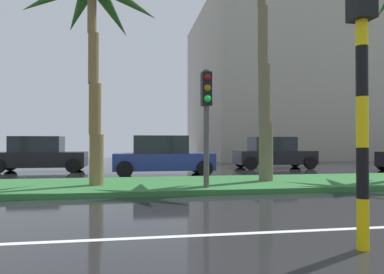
# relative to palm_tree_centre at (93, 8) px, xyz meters

# --- Properties ---
(ground_plane) EXTENTS (90.00, 42.00, 0.10)m
(ground_plane) POSITION_rel_palm_tree_centre_xyz_m (-2.90, 1.38, -5.55)
(ground_plane) COLOR black
(palm_tree_centre) EXTENTS (4.20, 4.10, 6.68)m
(palm_tree_centre) POSITION_rel_palm_tree_centre_xyz_m (0.00, 0.00, 0.00)
(palm_tree_centre) COLOR olive
(palm_tree_centre) RESTS_ON median_strip
(traffic_signal_median_right) EXTENTS (0.28, 0.43, 3.37)m
(traffic_signal_median_right) POSITION_rel_palm_tree_centre_xyz_m (3.26, -1.06, -3.03)
(traffic_signal_median_right) COLOR #4C4C47
(traffic_signal_median_right) RESTS_ON median_strip
(traffic_signal_foreground) EXTENTS (0.28, 0.43, 4.14)m
(traffic_signal_foreground) POSITION_rel_palm_tree_centre_xyz_m (4.23, -6.69, -2.66)
(traffic_signal_foreground) COLOR yellow
(traffic_signal_foreground) RESTS_ON ground_plane
(car_in_traffic_leading) EXTENTS (4.30, 2.02, 1.72)m
(car_in_traffic_leading) POSITION_rel_palm_tree_centre_xyz_m (-3.25, 7.32, -4.68)
(car_in_traffic_leading) COLOR black
(car_in_traffic_leading) RESTS_ON ground_plane
(car_in_traffic_second) EXTENTS (4.30, 2.02, 1.72)m
(car_in_traffic_second) POSITION_rel_palm_tree_centre_xyz_m (2.49, 4.55, -4.68)
(car_in_traffic_second) COLOR navy
(car_in_traffic_second) RESTS_ON ground_plane
(car_in_traffic_third) EXTENTS (4.30, 2.02, 1.72)m
(car_in_traffic_third) POSITION_rel_palm_tree_centre_xyz_m (8.86, 7.60, -4.68)
(car_in_traffic_third) COLOR black
(car_in_traffic_third) RESTS_ON ground_plane
(building_far_right) EXTENTS (21.73, 15.20, 13.37)m
(building_far_right) POSITION_rel_palm_tree_centre_xyz_m (18.23, 20.94, 1.18)
(building_far_right) COLOR #A89E8E
(building_far_right) RESTS_ON ground_plane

